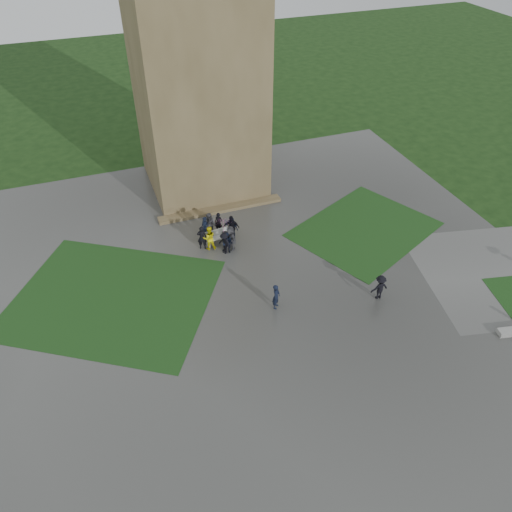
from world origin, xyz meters
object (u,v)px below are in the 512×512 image
object	(u,v)px
tower	(196,64)
pedestrian_mid	(276,296)
bench	(217,237)
pedestrian_near	(380,287)

from	to	relation	value
tower	pedestrian_mid	world-z (taller)	tower
tower	pedestrian_mid	xyz separation A→B (m)	(0.04, -14.89, -8.18)
bench	pedestrian_near	distance (m)	10.86
pedestrian_mid	pedestrian_near	size ratio (longest dim) A/B	1.01
pedestrian_mid	pedestrian_near	bearing A→B (deg)	-65.22
bench	pedestrian_near	bearing A→B (deg)	-54.43
tower	bench	size ratio (longest dim) A/B	10.62
tower	pedestrian_near	world-z (taller)	tower
bench	pedestrian_near	size ratio (longest dim) A/B	1.07
bench	tower	bearing A→B (deg)	74.89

